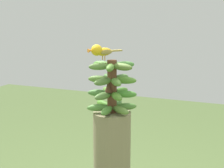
# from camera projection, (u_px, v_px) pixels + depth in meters

# --- Properties ---
(banana_bunch) EXTENTS (0.28, 0.28, 0.29)m
(banana_bunch) POSITION_uv_depth(u_px,v_px,m) (112.00, 87.00, 1.80)
(banana_bunch) COLOR brown
(banana_bunch) RESTS_ON banana_tree
(perched_bird) EXTENTS (0.14, 0.17, 0.09)m
(perched_bird) POSITION_uv_depth(u_px,v_px,m) (100.00, 51.00, 1.75)
(perched_bird) COLOR #C68933
(perched_bird) RESTS_ON banana_bunch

